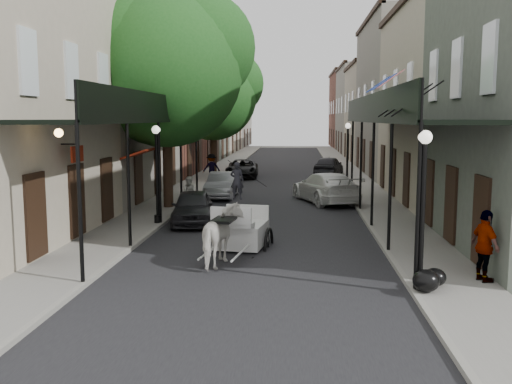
% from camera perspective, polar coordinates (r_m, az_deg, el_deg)
% --- Properties ---
extents(ground, '(140.00, 140.00, 0.00)m').
position_cam_1_polar(ground, '(15.78, -0.39, -7.65)').
color(ground, gray).
rests_on(ground, ground).
extents(road, '(8.00, 90.00, 0.01)m').
position_cam_1_polar(road, '(35.45, 2.17, 0.75)').
color(road, black).
rests_on(road, ground).
extents(sidewalk_left, '(2.20, 90.00, 0.12)m').
position_cam_1_polar(sidewalk_left, '(35.97, -5.82, 0.90)').
color(sidewalk_left, gray).
rests_on(sidewalk_left, ground).
extents(sidewalk_right, '(2.20, 90.00, 0.12)m').
position_cam_1_polar(sidewalk_right, '(35.63, 10.23, 0.76)').
color(sidewalk_right, gray).
rests_on(sidewalk_right, ground).
extents(building_row_left, '(5.00, 80.00, 10.50)m').
position_cam_1_polar(building_row_left, '(46.26, -8.19, 8.73)').
color(building_row_left, '#AEA28B').
rests_on(building_row_left, ground).
extents(building_row_right, '(5.00, 80.00, 10.50)m').
position_cam_1_polar(building_row_right, '(45.81, 13.59, 8.62)').
color(building_row_right, gray).
rests_on(building_row_right, ground).
extents(gallery_left, '(2.20, 18.05, 4.88)m').
position_cam_1_polar(gallery_left, '(22.97, -11.07, 7.14)').
color(gallery_left, black).
rests_on(gallery_left, sidewalk_left).
extents(gallery_right, '(2.20, 18.05, 4.88)m').
position_cam_1_polar(gallery_right, '(22.46, 13.42, 7.07)').
color(gallery_right, black).
rests_on(gallery_right, sidewalk_right).
extents(tree_near, '(7.31, 6.80, 9.63)m').
position_cam_1_polar(tree_near, '(26.05, -8.04, 12.58)').
color(tree_near, '#382619').
rests_on(tree_near, sidewalk_left).
extents(tree_far, '(6.45, 6.00, 8.61)m').
position_cam_1_polar(tree_far, '(39.79, -3.79, 9.87)').
color(tree_far, '#382619').
rests_on(tree_far, sidewalk_left).
extents(lamppost_right_near, '(0.32, 0.32, 3.71)m').
position_cam_1_polar(lamppost_right_near, '(13.66, 16.32, -1.53)').
color(lamppost_right_near, black).
rests_on(lamppost_right_near, sidewalk_right).
extents(lamppost_left, '(0.32, 0.32, 3.71)m').
position_cam_1_polar(lamppost_left, '(21.95, -9.88, 1.92)').
color(lamppost_left, black).
rests_on(lamppost_left, sidewalk_left).
extents(lamppost_right_far, '(0.32, 0.32, 3.71)m').
position_cam_1_polar(lamppost_right_far, '(33.38, 9.13, 3.77)').
color(lamppost_right_far, black).
rests_on(lamppost_right_far, sidewalk_right).
extents(horse, '(1.18, 2.10, 1.68)m').
position_cam_1_polar(horse, '(15.95, -3.35, -4.40)').
color(horse, silver).
rests_on(horse, ground).
extents(carriage, '(1.93, 2.65, 2.82)m').
position_cam_1_polar(carriage, '(18.40, -1.18, -2.01)').
color(carriage, black).
rests_on(carriage, ground).
extents(pedestrian_walking, '(0.80, 0.65, 1.55)m').
position_cam_1_polar(pedestrian_walking, '(25.35, -6.59, -0.19)').
color(pedestrian_walking, beige).
rests_on(pedestrian_walking, ground).
extents(pedestrian_sidewalk_left, '(1.27, 0.97, 1.74)m').
position_cam_1_polar(pedestrian_sidewalk_left, '(36.18, -4.47, 2.43)').
color(pedestrian_sidewalk_left, gray).
rests_on(pedestrian_sidewalk_left, sidewalk_left).
extents(pedestrian_sidewalk_right, '(0.70, 1.12, 1.78)m').
position_cam_1_polar(pedestrian_sidewalk_right, '(15.01, 21.95, -5.03)').
color(pedestrian_sidewalk_right, gray).
rests_on(pedestrian_sidewalk_right, sidewalk_right).
extents(car_left_near, '(2.04, 4.02, 1.31)m').
position_cam_1_polar(car_left_near, '(22.35, -6.34, -1.52)').
color(car_left_near, black).
rests_on(car_left_near, ground).
extents(car_left_mid, '(1.51, 4.02, 1.31)m').
position_cam_1_polar(car_left_mid, '(29.65, -3.35, 0.71)').
color(car_left_mid, '#A5A6AB').
rests_on(car_left_mid, ground).
extents(car_left_far, '(2.29, 4.63, 1.26)m').
position_cam_1_polar(car_left_far, '(39.53, -1.40, 2.35)').
color(car_left_far, black).
rests_on(car_left_far, ground).
extents(car_right_near, '(3.61, 5.51, 1.48)m').
position_cam_1_polar(car_right_near, '(28.00, 6.97, 0.45)').
color(car_right_near, silver).
rests_on(car_right_near, ground).
extents(car_right_far, '(2.56, 4.50, 1.44)m').
position_cam_1_polar(car_right_far, '(40.81, 7.28, 2.58)').
color(car_right_far, black).
rests_on(car_right_far, ground).
extents(trash_bags, '(0.88, 1.03, 0.53)m').
position_cam_1_polar(trash_bags, '(14.04, 16.96, -8.36)').
color(trash_bags, black).
rests_on(trash_bags, sidewalk_right).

